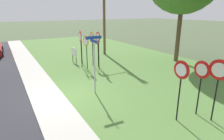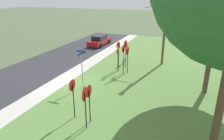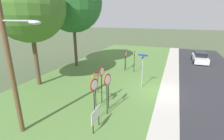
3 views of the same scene
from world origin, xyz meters
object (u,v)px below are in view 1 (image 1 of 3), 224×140
(yield_sign_far_left, at_px, (181,77))
(street_name_post, at_px, (94,60))
(stop_sign_far_center, at_px, (81,40))
(stop_sign_center_tall, at_px, (80,41))
(yield_sign_near_left, at_px, (218,76))
(stop_sign_far_right, at_px, (98,43))
(notice_board, at_px, (74,53))
(stop_sign_near_left, at_px, (92,42))
(yield_sign_near_right, at_px, (201,75))
(stop_sign_near_right, at_px, (86,45))
(stop_sign_far_left, at_px, (98,43))
(utility_pole, at_px, (103,9))

(yield_sign_far_left, height_order, street_name_post, street_name_post)
(stop_sign_far_center, bearing_deg, stop_sign_center_tall, -13.20)
(stop_sign_center_tall, xyz_separation_m, yield_sign_near_left, (9.60, 1.60, -0.12))
(stop_sign_far_center, relative_size, stop_sign_far_right, 0.98)
(stop_sign_far_right, distance_m, street_name_post, 4.28)
(stop_sign_far_right, xyz_separation_m, notice_board, (-2.79, -0.88, -1.14))
(stop_sign_near_left, height_order, notice_board, stop_sign_near_left)
(yield_sign_near_right, bearing_deg, stop_sign_near_right, -170.05)
(stop_sign_far_center, relative_size, yield_sign_near_left, 1.08)
(stop_sign_far_left, bearing_deg, stop_sign_far_center, -152.62)
(stop_sign_far_left, xyz_separation_m, stop_sign_center_tall, (-0.63, -1.10, 0.13))
(street_name_post, bearing_deg, stop_sign_far_center, 168.52)
(utility_pole, bearing_deg, notice_board, -66.37)
(stop_sign_near_left, relative_size, stop_sign_far_left, 1.04)
(utility_pole, bearing_deg, yield_sign_far_left, -14.45)
(notice_board, bearing_deg, stop_sign_near_left, 26.26)
(stop_sign_center_tall, bearing_deg, street_name_post, -5.44)
(street_name_post, bearing_deg, stop_sign_far_right, 154.60)
(stop_sign_near_right, bearing_deg, stop_sign_center_tall, -171.50)
(street_name_post, bearing_deg, yield_sign_near_left, 34.33)
(stop_sign_near_right, distance_m, street_name_post, 4.46)
(stop_sign_center_tall, bearing_deg, yield_sign_near_right, 17.74)
(stop_sign_near_right, height_order, street_name_post, street_name_post)
(stop_sign_far_center, height_order, notice_board, stop_sign_far_center)
(stop_sign_far_right, distance_m, yield_sign_near_right, 7.83)
(yield_sign_near_right, bearing_deg, yield_sign_near_left, 8.18)
(utility_pole, bearing_deg, stop_sign_center_tall, -48.17)
(utility_pole, xyz_separation_m, notice_board, (1.54, -3.53, -3.50))
(stop_sign_far_center, xyz_separation_m, street_name_post, (5.85, -1.58, -0.18))
(stop_sign_far_center, distance_m, utility_pole, 4.53)
(yield_sign_near_right, bearing_deg, stop_sign_near_left, -175.47)
(stop_sign_near_right, bearing_deg, street_name_post, -23.34)
(stop_sign_far_right, distance_m, yield_sign_near_left, 8.46)
(stop_sign_far_left, relative_size, stop_sign_far_center, 0.94)
(yield_sign_near_left, bearing_deg, utility_pole, 162.77)
(stop_sign_far_left, bearing_deg, yield_sign_near_left, 6.57)
(stop_sign_near_right, relative_size, street_name_post, 0.82)
(stop_sign_near_left, relative_size, notice_board, 2.10)
(stop_sign_near_right, distance_m, utility_pole, 5.70)
(utility_pole, bearing_deg, yield_sign_near_left, -8.65)
(stop_sign_near_left, distance_m, yield_sign_near_left, 9.58)
(stop_sign_far_left, bearing_deg, yield_sign_near_right, 6.25)
(yield_sign_near_left, bearing_deg, stop_sign_far_left, 174.61)
(utility_pole, bearing_deg, street_name_post, -30.34)
(yield_sign_near_right, distance_m, yield_sign_far_left, 1.09)
(yield_sign_far_left, bearing_deg, street_name_post, -158.94)
(stop_sign_far_right, distance_m, notice_board, 3.14)
(stop_sign_far_left, distance_m, street_name_post, 4.85)
(stop_sign_near_right, distance_m, yield_sign_far_left, 8.24)
(yield_sign_near_left, bearing_deg, notice_board, 179.47)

